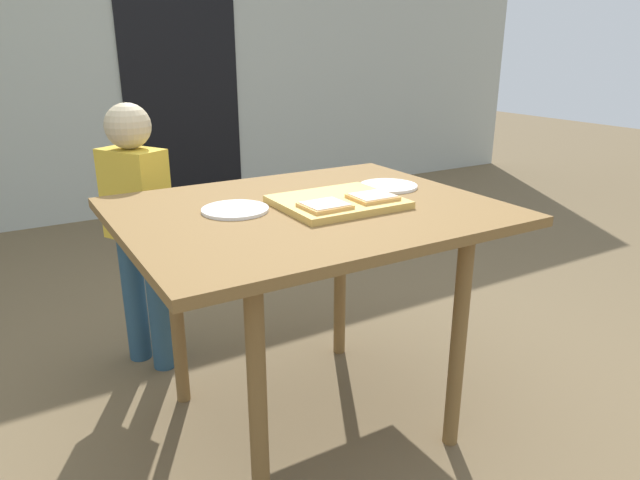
{
  "coord_description": "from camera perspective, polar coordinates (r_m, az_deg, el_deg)",
  "views": [
    {
      "loc": [
        -0.84,
        -1.48,
        1.26
      ],
      "look_at": [
        0.04,
        0.0,
        0.66
      ],
      "focal_mm": 32.08,
      "sensor_mm": 36.0,
      "label": 1
    }
  ],
  "objects": [
    {
      "name": "pizza_slice_near_right",
      "position": [
        1.78,
        5.28,
        4.31
      ],
      "size": [
        0.13,
        0.12,
        0.01
      ],
      "color": "#E7AC5B",
      "rests_on": "cutting_board"
    },
    {
      "name": "plate_white_right",
      "position": [
        2.02,
        6.84,
        5.37
      ],
      "size": [
        0.2,
        0.2,
        0.01
      ],
      "primitive_type": "cylinder",
      "color": "white",
      "rests_on": "dining_table"
    },
    {
      "name": "house_wall_back",
      "position": [
        4.6,
        -21.52,
        19.93
      ],
      "size": [
        8.0,
        0.2,
        2.86
      ],
      "primitive_type": "cube",
      "color": "#ADB2A8",
      "rests_on": "ground"
    },
    {
      "name": "cutting_board",
      "position": [
        1.78,
        1.76,
        3.82
      ],
      "size": [
        0.37,
        0.31,
        0.02
      ],
      "primitive_type": "cube",
      "color": "gold",
      "rests_on": "dining_table"
    },
    {
      "name": "pizza_slice_near_left",
      "position": [
        1.68,
        0.5,
        3.46
      ],
      "size": [
        0.14,
        0.12,
        0.01
      ],
      "color": "#E7AC5B",
      "rests_on": "cutting_board"
    },
    {
      "name": "ground_plane",
      "position": [
        2.12,
        -1.07,
        -17.42
      ],
      "size": [
        16.0,
        16.0,
        0.0
      ],
      "primitive_type": "plane",
      "color": "brown"
    },
    {
      "name": "plate_white_left",
      "position": [
        1.74,
        -8.46,
        3.02
      ],
      "size": [
        0.2,
        0.2,
        0.01
      ],
      "primitive_type": "cylinder",
      "color": "white",
      "rests_on": "dining_table"
    },
    {
      "name": "child_left",
      "position": [
        2.3,
        -17.68,
        1.72
      ],
      "size": [
        0.24,
        0.28,
        1.06
      ],
      "color": "#294B63",
      "rests_on": "ground"
    },
    {
      "name": "dining_table",
      "position": [
        1.8,
        -1.21,
        0.67
      ],
      "size": [
        1.13,
        0.92,
        0.78
      ],
      "color": "brown",
      "rests_on": "ground"
    },
    {
      "name": "house_door",
      "position": [
        4.64,
        -13.67,
        15.31
      ],
      "size": [
        0.9,
        0.02,
        2.0
      ],
      "primitive_type": "cube",
      "color": "black",
      "rests_on": "ground"
    }
  ]
}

